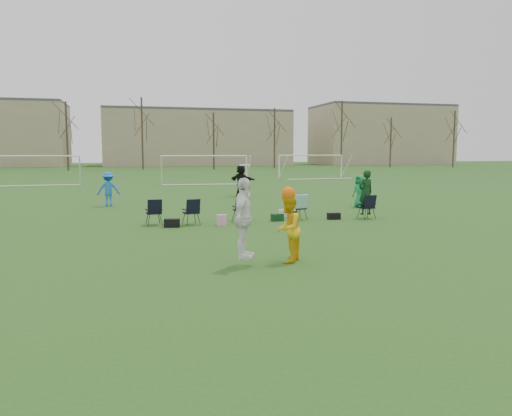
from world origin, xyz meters
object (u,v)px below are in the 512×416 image
object	(u,v)px
fielder_green_far	(360,191)
goal_right	(311,160)
center_contest	(265,222)
fielder_blue	(108,189)
fielder_black	(241,181)
goal_mid	(204,161)
goal_left	(33,162)

from	to	relation	value
fielder_green_far	goal_right	xyz separation A→B (m)	(7.46, 26.47, 1.13)
fielder_green_far	center_contest	xyz separation A→B (m)	(-7.83, -10.96, 0.22)
fielder_blue	fielder_black	world-z (taller)	fielder_black
fielder_black	goal_right	xyz separation A→B (m)	(11.75, 19.16, 0.95)
fielder_blue	fielder_black	xyz separation A→B (m)	(7.62, 3.69, 0.12)
goal_right	fielder_blue	bearing A→B (deg)	-138.29
fielder_green_far	center_contest	size ratio (longest dim) A/B	0.66
fielder_blue	goal_mid	xyz separation A→B (m)	(7.37, 16.85, 1.07)
fielder_green_far	goal_left	bearing A→B (deg)	-160.43
fielder_blue	fielder_green_far	world-z (taller)	fielder_blue
center_contest	goal_mid	distance (m)	31.61
center_contest	goal_right	xyz separation A→B (m)	(15.29, 37.43, 0.91)
fielder_black	goal_left	world-z (taller)	goal_left
fielder_black	center_contest	distance (m)	18.61
fielder_blue	goal_left	world-z (taller)	goal_left
fielder_green_far	center_contest	bearing A→B (deg)	-55.49
center_contest	goal_left	bearing A→B (deg)	107.77
fielder_black	goal_right	bearing A→B (deg)	-69.19
goal_left	goal_right	xyz separation A→B (m)	(26.00, 4.00, 0.00)
fielder_blue	goal_left	bearing A→B (deg)	-69.28
fielder_blue	goal_left	xyz separation A→B (m)	(-6.63, 18.85, 1.07)
fielder_blue	fielder_black	size ratio (longest dim) A/B	0.88
fielder_black	goal_mid	distance (m)	13.20
goal_left	goal_right	world-z (taller)	same
fielder_green_far	goal_left	world-z (taller)	goal_left
goal_mid	goal_right	size ratio (longest dim) A/B	1.01
fielder_blue	fielder_green_far	distance (m)	12.45
fielder_black	goal_left	bearing A→B (deg)	5.56
goal_right	goal_left	bearing A→B (deg)	-179.25
center_contest	goal_mid	size ratio (longest dim) A/B	0.32
fielder_black	goal_left	xyz separation A→B (m)	(-14.25, 15.16, 0.95)
center_contest	goal_left	distance (m)	35.11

